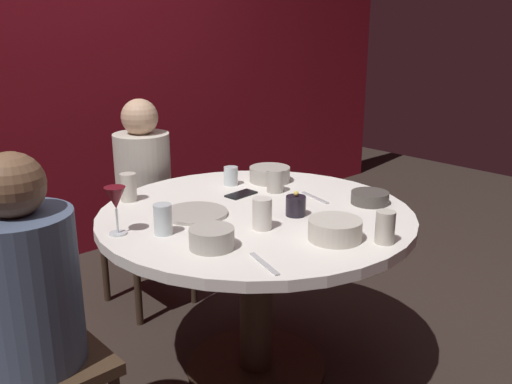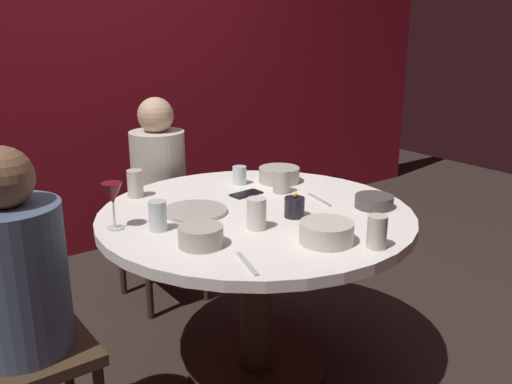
% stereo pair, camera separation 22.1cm
% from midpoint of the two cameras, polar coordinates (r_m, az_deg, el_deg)
% --- Properties ---
extents(ground_plane, '(8.00, 8.00, 0.00)m').
position_cam_midpoint_polar(ground_plane, '(2.58, 2.58, -17.83)').
color(ground_plane, '#2D231E').
extents(back_wall, '(6.00, 0.10, 2.60)m').
position_cam_midpoint_polar(back_wall, '(3.66, -15.35, 13.84)').
color(back_wall, maroon).
rests_on(back_wall, ground).
extents(dining_table, '(1.26, 1.26, 0.74)m').
position_cam_midpoint_polar(dining_table, '(2.29, 2.77, -5.89)').
color(dining_table, white).
rests_on(dining_table, ground).
extents(seated_diner_left, '(0.40, 0.40, 1.13)m').
position_cam_midpoint_polar(seated_diner_left, '(1.85, -20.24, -8.69)').
color(seated_diner_left, '#3F2D1E').
rests_on(seated_diner_left, ground).
extents(seated_diner_back, '(0.40, 0.40, 1.11)m').
position_cam_midpoint_polar(seated_diner_back, '(2.93, -7.80, 1.41)').
color(seated_diner_back, '#3F2D1E').
rests_on(seated_diner_back, ground).
extents(candle_holder, '(0.08, 0.08, 0.10)m').
position_cam_midpoint_polar(candle_holder, '(2.17, 6.87, -1.58)').
color(candle_holder, black).
rests_on(candle_holder, dining_table).
extents(wine_glass, '(0.08, 0.08, 0.18)m').
position_cam_midpoint_polar(wine_glass, '(2.04, -11.51, -0.40)').
color(wine_glass, silver).
rests_on(wine_glass, dining_table).
extents(dinner_plate, '(0.26, 0.26, 0.01)m').
position_cam_midpoint_polar(dinner_plate, '(2.21, -3.45, -2.00)').
color(dinner_plate, '#B2ADA3').
rests_on(dinner_plate, dining_table).
extents(cell_phone, '(0.15, 0.08, 0.01)m').
position_cam_midpoint_polar(cell_phone, '(2.44, 1.60, -0.23)').
color(cell_phone, black).
rests_on(cell_phone, dining_table).
extents(bowl_serving_large, '(0.15, 0.15, 0.07)m').
position_cam_midpoint_polar(bowl_serving_large, '(1.88, -2.34, -4.59)').
color(bowl_serving_large, '#B2ADA3').
rests_on(bowl_serving_large, dining_table).
extents(bowl_salad_center, '(0.19, 0.19, 0.07)m').
position_cam_midpoint_polar(bowl_salad_center, '(1.94, 10.56, -4.12)').
color(bowl_salad_center, beige).
rests_on(bowl_salad_center, dining_table).
extents(bowl_small_white, '(0.19, 0.19, 0.07)m').
position_cam_midpoint_polar(bowl_small_white, '(2.63, 4.80, 1.74)').
color(bowl_small_white, '#B2ADA3').
rests_on(bowl_small_white, dining_table).
extents(bowl_sauce_side, '(0.16, 0.16, 0.05)m').
position_cam_midpoint_polar(bowl_sauce_side, '(2.34, 14.66, -0.98)').
color(bowl_sauce_side, '#4C4742').
rests_on(bowl_sauce_side, dining_table).
extents(cup_near_candle, '(0.07, 0.07, 0.09)m').
position_cam_midpoint_polar(cup_near_candle, '(2.58, 0.74, 1.68)').
color(cup_near_candle, silver).
rests_on(cup_near_candle, dining_table).
extents(cup_by_left_diner, '(0.07, 0.07, 0.11)m').
position_cam_midpoint_polar(cup_by_left_diner, '(1.93, 15.52, -4.02)').
color(cup_by_left_diner, beige).
rests_on(cup_by_left_diner, dining_table).
extents(cup_by_right_diner, '(0.08, 0.08, 0.10)m').
position_cam_midpoint_polar(cup_by_right_diner, '(2.47, 5.18, 1.04)').
color(cup_by_right_diner, '#B2ADA3').
rests_on(cup_by_right_diner, dining_table).
extents(cup_center_front, '(0.07, 0.07, 0.12)m').
position_cam_midpoint_polar(cup_center_front, '(2.43, -9.74, 0.81)').
color(cup_center_front, beige).
rests_on(cup_center_front, dining_table).
extents(cup_far_edge, '(0.07, 0.07, 0.12)m').
position_cam_midpoint_polar(cup_far_edge, '(2.03, 3.16, -2.29)').
color(cup_far_edge, silver).
rests_on(cup_far_edge, dining_table).
extents(cup_beside_wine, '(0.07, 0.07, 0.11)m').
position_cam_midpoint_polar(cup_beside_wine, '(2.03, -6.97, -2.49)').
color(cup_beside_wine, silver).
rests_on(cup_beside_wine, dining_table).
extents(fork_near_plate, '(0.05, 0.18, 0.01)m').
position_cam_midpoint_polar(fork_near_plate, '(2.39, 9.14, -0.82)').
color(fork_near_plate, '#B7B7BC').
rests_on(fork_near_plate, dining_table).
extents(knife_near_plate, '(0.07, 0.18, 0.01)m').
position_cam_midpoint_polar(knife_near_plate, '(1.76, 2.72, -7.41)').
color(knife_near_plate, '#B7B7BC').
rests_on(knife_near_plate, dining_table).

